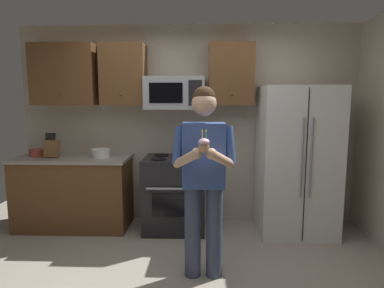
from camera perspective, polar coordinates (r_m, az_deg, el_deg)
wall_back at (r=4.44m, az=-0.73°, el=3.33°), size 4.40×0.10×2.60m
oven_range at (r=4.21m, az=-3.01°, el=-8.54°), size 0.76×0.70×0.93m
microwave at (r=4.16m, az=-3.00°, el=8.81°), size 0.74×0.41×0.40m
refrigerator at (r=4.22m, az=17.68°, el=-2.76°), size 0.90×0.75×1.80m
cabinet_row_upper at (r=4.31m, az=-10.77°, el=11.72°), size 2.78×0.36×0.76m
counter_left at (r=4.53m, az=-19.76°, el=-7.82°), size 1.44×0.66×0.92m
knife_block at (r=4.46m, az=-23.13°, el=-0.68°), size 0.16×0.15×0.32m
bowl_large_white at (r=4.28m, az=-15.54°, el=-1.49°), size 0.23×0.23×0.11m
bowl_small_colored at (r=4.66m, az=-25.30°, el=-1.33°), size 0.20×0.20×0.09m
person at (r=2.96m, az=2.05°, el=-4.93°), size 0.60×0.48×1.76m
cupcake at (r=2.59m, az=2.10°, el=-0.11°), size 0.09×0.09×0.17m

